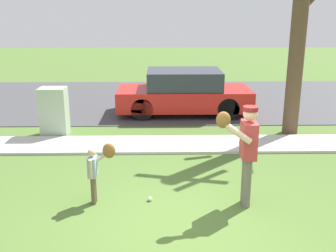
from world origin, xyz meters
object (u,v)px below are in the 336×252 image
(person_child, at_px, (98,165))
(baseball, at_px, (150,199))
(street_tree_near, at_px, (300,17))
(parked_hatchback_red, at_px, (184,93))
(person_adult, at_px, (246,145))
(utility_cabinet, at_px, (54,112))

(person_child, bearing_deg, baseball, 3.12)
(baseball, relative_size, street_tree_near, 0.01)
(person_child, relative_size, parked_hatchback_red, 0.25)
(person_adult, xyz_separation_m, person_child, (-2.40, 0.16, -0.39))
(parked_hatchback_red, bearing_deg, person_adult, 96.16)
(utility_cabinet, bearing_deg, street_tree_near, 0.40)
(baseball, height_order, utility_cabinet, utility_cabinet)
(utility_cabinet, xyz_separation_m, parked_hatchback_red, (3.41, 2.07, 0.05))
(person_child, height_order, street_tree_near, street_tree_near)
(baseball, relative_size, parked_hatchback_red, 0.02)
(baseball, height_order, street_tree_near, street_tree_near)
(person_child, bearing_deg, street_tree_near, 42.98)
(baseball, bearing_deg, person_child, -179.22)
(person_child, relative_size, baseball, 13.67)
(person_child, bearing_deg, utility_cabinet, 116.21)
(parked_hatchback_red, bearing_deg, street_tree_near, 142.73)
(baseball, xyz_separation_m, parked_hatchback_red, (0.90, 5.81, 0.62))
(person_adult, distance_m, street_tree_near, 4.81)
(baseball, height_order, parked_hatchback_red, parked_hatchback_red)
(baseball, bearing_deg, utility_cabinet, 123.90)
(utility_cabinet, distance_m, street_tree_near, 6.50)
(person_child, height_order, utility_cabinet, utility_cabinet)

